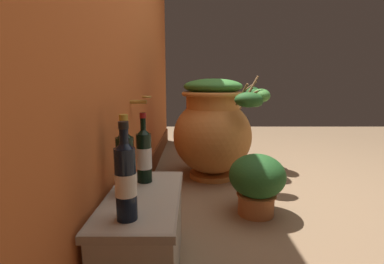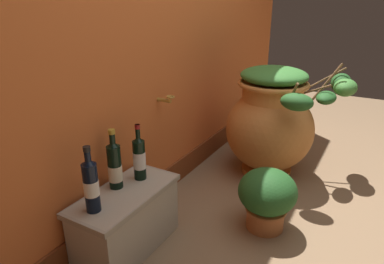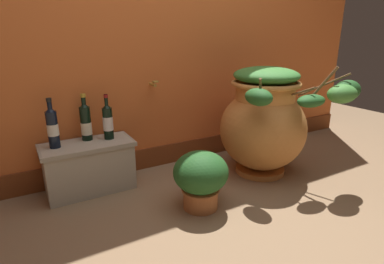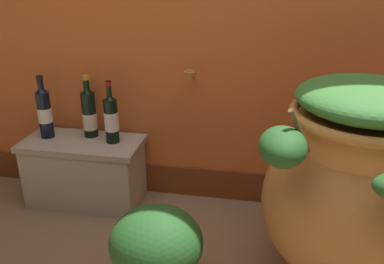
{
  "view_description": "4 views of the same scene",
  "coord_description": "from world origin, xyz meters",
  "views": [
    {
      "loc": [
        -1.78,
        0.73,
        0.83
      ],
      "look_at": [
        -0.05,
        0.73,
        0.52
      ],
      "focal_mm": 26.04,
      "sensor_mm": 36.0,
      "label": 1
    },
    {
      "loc": [
        -1.89,
        -0.17,
        1.33
      ],
      "look_at": [
        -0.08,
        0.86,
        0.52
      ],
      "focal_mm": 32.07,
      "sensor_mm": 36.0,
      "label": 2
    },
    {
      "loc": [
        -1.08,
        -1.25,
        1.11
      ],
      "look_at": [
        0.06,
        0.73,
        0.38
      ],
      "focal_mm": 29.39,
      "sensor_mm": 36.0,
      "label": 3
    },
    {
      "loc": [
        0.25,
        -0.9,
        1.24
      ],
      "look_at": [
        -0.06,
        0.78,
        0.53
      ],
      "focal_mm": 38.1,
      "sensor_mm": 36.0,
      "label": 4
    }
  ],
  "objects": [
    {
      "name": "wine_bottle_left",
      "position": [
        -0.51,
        0.95,
        0.5
      ],
      "size": [
        0.07,
        0.07,
        0.33
      ],
      "color": "black",
      "rests_on": "stone_ledge"
    },
    {
      "name": "potted_shrub",
      "position": [
        -0.11,
        0.32,
        0.22
      ],
      "size": [
        0.36,
        0.35,
        0.39
      ],
      "color": "#B26638",
      "rests_on": "ground_plane"
    },
    {
      "name": "wine_bottle_right",
      "position": [
        -0.66,
        1.01,
        0.5
      ],
      "size": [
        0.08,
        0.08,
        0.34
      ],
      "color": "black",
      "rests_on": "stone_ledge"
    },
    {
      "name": "stone_ledge",
      "position": [
        -0.68,
        0.93,
        0.2
      ],
      "size": [
        0.64,
        0.31,
        0.36
      ],
      "color": "#B2A893",
      "rests_on": "ground_plane"
    },
    {
      "name": "wine_bottle_middle",
      "position": [
        -0.89,
        0.95,
        0.51
      ],
      "size": [
        0.07,
        0.07,
        0.34
      ],
      "color": "black",
      "rests_on": "stone_ledge"
    },
    {
      "name": "terracotta_urn",
      "position": [
        0.62,
        0.53,
        0.44
      ],
      "size": [
        0.86,
        0.9,
        0.9
      ],
      "color": "#CC7F3D",
      "rests_on": "ground_plane"
    }
  ]
}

